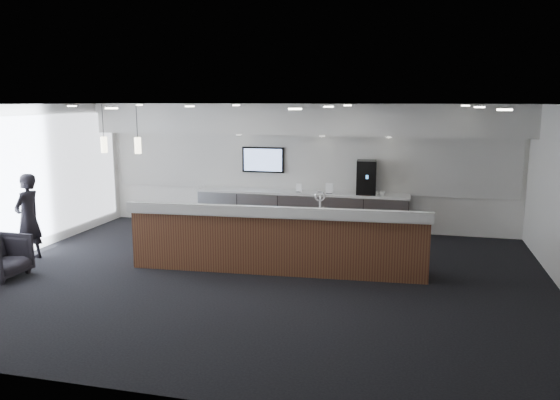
% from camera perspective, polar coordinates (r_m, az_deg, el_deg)
% --- Properties ---
extents(ground, '(10.00, 10.00, 0.00)m').
position_cam_1_polar(ground, '(9.69, -2.29, -8.11)').
color(ground, black).
rests_on(ground, ground).
extents(ceiling, '(10.00, 8.00, 0.02)m').
position_cam_1_polar(ceiling, '(9.20, -2.43, 9.92)').
color(ceiling, black).
rests_on(ceiling, back_wall).
extents(back_wall, '(10.00, 0.02, 3.00)m').
position_cam_1_polar(back_wall, '(13.18, 2.54, 3.50)').
color(back_wall, white).
rests_on(back_wall, ground).
extents(left_wall, '(0.02, 8.00, 3.00)m').
position_cam_1_polar(left_wall, '(11.75, -26.48, 1.59)').
color(left_wall, white).
rests_on(left_wall, ground).
extents(soffit_bulkhead, '(10.00, 0.90, 0.70)m').
position_cam_1_polar(soffit_bulkhead, '(12.65, 2.17, 8.45)').
color(soffit_bulkhead, silver).
rests_on(soffit_bulkhead, back_wall).
extents(alcove_panel, '(9.80, 0.06, 1.40)m').
position_cam_1_polar(alcove_panel, '(13.14, 2.52, 3.92)').
color(alcove_panel, silver).
rests_on(alcove_panel, back_wall).
extents(window_blinds_wall, '(0.04, 7.36, 2.55)m').
position_cam_1_polar(window_blinds_wall, '(11.72, -26.33, 1.58)').
color(window_blinds_wall, silver).
rests_on(window_blinds_wall, left_wall).
extents(back_credenza, '(5.06, 0.66, 0.95)m').
position_cam_1_polar(back_credenza, '(12.99, 2.19, -1.16)').
color(back_credenza, gray).
rests_on(back_credenza, ground).
extents(wall_tv, '(1.05, 0.08, 0.62)m').
position_cam_1_polar(wall_tv, '(13.30, -1.77, 4.22)').
color(wall_tv, black).
rests_on(wall_tv, back_wall).
extents(pendant_left, '(0.12, 0.12, 0.30)m').
position_cam_1_polar(pendant_left, '(10.87, -13.47, 5.75)').
color(pendant_left, '#FFF3C6').
rests_on(pendant_left, ceiling).
extents(pendant_right, '(0.12, 0.12, 0.30)m').
position_cam_1_polar(pendant_right, '(11.21, -16.66, 5.73)').
color(pendant_right, '#FFF3C6').
rests_on(pendant_right, ceiling).
extents(ceiling_can_lights, '(7.00, 5.00, 0.02)m').
position_cam_1_polar(ceiling_can_lights, '(9.20, -2.42, 9.73)').
color(ceiling_can_lights, white).
rests_on(ceiling_can_lights, ceiling).
extents(service_counter, '(5.45, 1.22, 1.49)m').
position_cam_1_polar(service_counter, '(9.96, -0.24, -4.14)').
color(service_counter, '#4F271A').
rests_on(service_counter, ground).
extents(coffee_machine, '(0.48, 0.59, 0.77)m').
position_cam_1_polar(coffee_machine, '(12.67, 9.00, 2.36)').
color(coffee_machine, black).
rests_on(coffee_machine, back_credenza).
extents(info_sign_left, '(0.15, 0.05, 0.20)m').
position_cam_1_polar(info_sign_left, '(12.82, 2.00, 1.28)').
color(info_sign_left, white).
rests_on(info_sign_left, back_credenza).
extents(info_sign_right, '(0.18, 0.04, 0.24)m').
position_cam_1_polar(info_sign_right, '(12.65, 5.19, 1.21)').
color(info_sign_right, white).
rests_on(info_sign_right, back_credenza).
extents(armchair, '(0.85, 0.83, 0.74)m').
position_cam_1_polar(armchair, '(10.79, -27.21, -5.30)').
color(armchair, black).
rests_on(armchair, ground).
extents(lounge_guest, '(0.41, 0.62, 1.70)m').
position_cam_1_polar(lounge_guest, '(11.57, -24.83, -1.67)').
color(lounge_guest, black).
rests_on(lounge_guest, ground).
extents(cup_0, '(0.11, 0.11, 0.11)m').
position_cam_1_polar(cup_0, '(12.53, 10.63, 0.68)').
color(cup_0, white).
rests_on(cup_0, back_credenza).
extents(cup_1, '(0.16, 0.16, 0.11)m').
position_cam_1_polar(cup_1, '(12.54, 9.99, 0.71)').
color(cup_1, white).
rests_on(cup_1, back_credenza).
extents(cup_2, '(0.14, 0.14, 0.11)m').
position_cam_1_polar(cup_2, '(12.55, 9.35, 0.74)').
color(cup_2, white).
rests_on(cup_2, back_credenza).
extents(cup_3, '(0.14, 0.14, 0.11)m').
position_cam_1_polar(cup_3, '(12.56, 8.71, 0.76)').
color(cup_3, white).
rests_on(cup_3, back_credenza).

